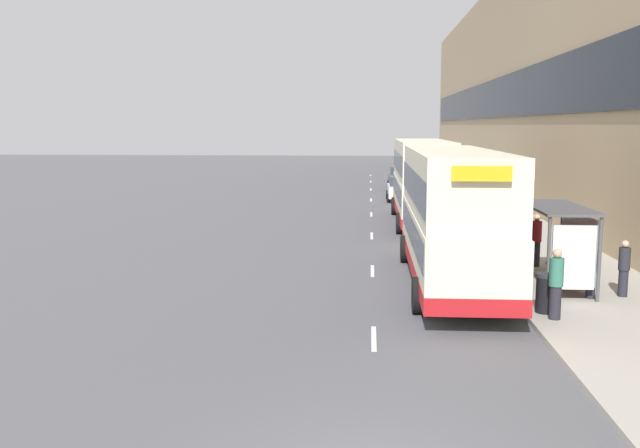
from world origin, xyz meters
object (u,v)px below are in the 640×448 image
pedestrian_1 (624,268)px  pedestrian_3 (556,283)px  double_decker_bus_ahead (422,180)px  car_0 (401,178)px  double_decker_bus_near (452,214)px  litter_bin (546,293)px  pedestrian_at_shelter (591,270)px  pedestrian_2 (536,240)px  car_1 (401,189)px  bus_shelter (565,232)px

pedestrian_1 → pedestrian_3: pedestrian_3 is taller
double_decker_bus_ahead → car_0: 20.68m
pedestrian_1 → car_0: bearing=97.5°
double_decker_bus_near → double_decker_bus_ahead: same height
litter_bin → car_0: bearing=93.2°
pedestrian_at_shelter → pedestrian_3: pedestrian_3 is taller
pedestrian_2 → double_decker_bus_ahead: bearing=105.2°
pedestrian_2 → litter_bin: size_ratio=1.76×
pedestrian_at_shelter → pedestrian_3: (-1.59, -2.34, 0.11)m
double_decker_bus_ahead → pedestrian_2: double_decker_bus_ahead is taller
car_1 → pedestrian_at_shelter: pedestrian_at_shelter is taller
double_decker_bus_ahead → litter_bin: 18.13m
car_1 → pedestrian_3: bearing=-85.0°
car_1 → pedestrian_1: bearing=-79.2°
pedestrian_at_shelter → pedestrian_3: 2.83m
car_0 → car_1: 9.25m
pedestrian_at_shelter → litter_bin: bearing=-134.6°
car_0 → pedestrian_at_shelter: 37.09m
bus_shelter → litter_bin: bearing=-112.6°
pedestrian_1 → pedestrian_3: bearing=-134.6°
bus_shelter → double_decker_bus_ahead: size_ratio=0.38×
double_decker_bus_near → litter_bin: size_ratio=10.78×
car_0 → pedestrian_at_shelter: (3.81, -36.89, 0.09)m
pedestrian_1 → car_1: bearing=100.8°
double_decker_bus_ahead → pedestrian_2: 12.08m
double_decker_bus_ahead → pedestrian_3: size_ratio=6.10×
pedestrian_3 → litter_bin: size_ratio=1.74×
car_1 → pedestrian_3: (2.62, -29.99, 0.25)m
pedestrian_1 → pedestrian_2: bearing=109.1°
pedestrian_1 → pedestrian_at_shelter: bearing=-163.6°
bus_shelter → double_decker_bus_ahead: 15.36m
bus_shelter → pedestrian_3: bus_shelter is taller
double_decker_bus_near → double_decker_bus_ahead: size_ratio=1.01×
double_decker_bus_near → pedestrian_1: bearing=-19.6°
double_decker_bus_ahead → pedestrian_2: (3.16, -11.60, -1.20)m
double_decker_bus_ahead → pedestrian_at_shelter: double_decker_bus_ahead is taller
double_decker_bus_near → pedestrian_at_shelter: 4.44m
double_decker_bus_near → car_1: (-0.46, 25.65, -1.46)m
double_decker_bus_near → car_1: double_decker_bus_near is taller
double_decker_bus_near → car_0: (-0.07, 34.89, -1.41)m
bus_shelter → pedestrian_3: 3.85m
car_1 → litter_bin: car_1 is taller
car_1 → pedestrian_3: size_ratio=2.11×
pedestrian_2 → pedestrian_3: (-1.09, -7.00, -0.01)m
double_decker_bus_ahead → car_0: size_ratio=2.53×
pedestrian_2 → litter_bin: bearing=-100.5°
bus_shelter → double_decker_bus_near: 3.41m
car_0 → pedestrian_3: 39.29m
pedestrian_at_shelter → litter_bin: 2.39m
bus_shelter → litter_bin: (-1.22, -2.94, -1.21)m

